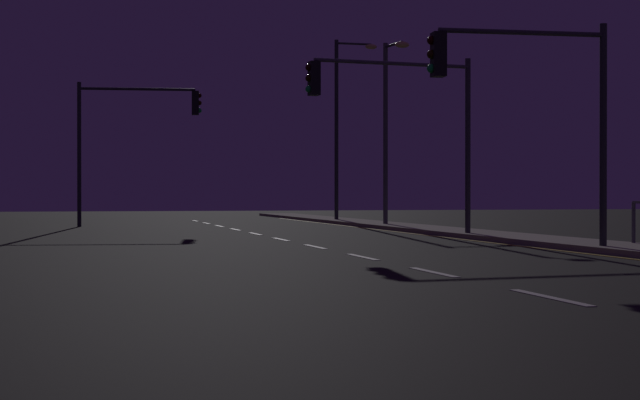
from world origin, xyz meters
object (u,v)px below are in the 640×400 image
traffic_light_mid_left (397,105)px  street_lamp_far_end (342,113)px  traffic_light_mid_right (132,124)px  street_lamp_median (389,115)px  traffic_light_far_left (525,87)px

traffic_light_mid_left → street_lamp_far_end: size_ratio=0.63×
traffic_light_mid_right → traffic_light_mid_left: size_ratio=1.11×
street_lamp_median → street_lamp_far_end: (0.17, 7.28, 0.66)m
traffic_light_far_left → traffic_light_mid_left: bearing=93.8°
traffic_light_mid_right → traffic_light_mid_left: (6.78, -12.64, -0.23)m
street_lamp_median → street_lamp_far_end: bearing=88.6°
street_lamp_median → traffic_light_mid_left: bearing=-106.8°
traffic_light_far_left → street_lamp_far_end: size_ratio=0.60×
traffic_light_far_left → street_lamp_far_end: 23.81m
traffic_light_mid_right → street_lamp_far_end: 10.47m
traffic_light_far_left → traffic_light_mid_right: bearing=110.1°
traffic_light_mid_left → street_lamp_far_end: bearing=79.9°
traffic_light_mid_right → street_lamp_far_end: street_lamp_far_end is taller
traffic_light_mid_right → street_lamp_median: street_lamp_median is taller
traffic_light_far_left → traffic_light_mid_right: 21.13m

